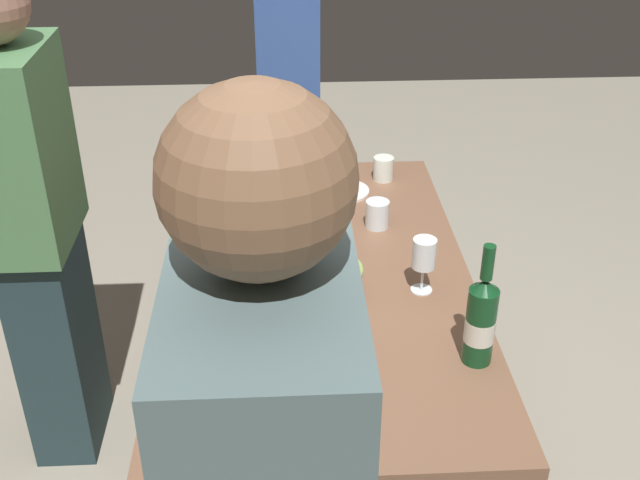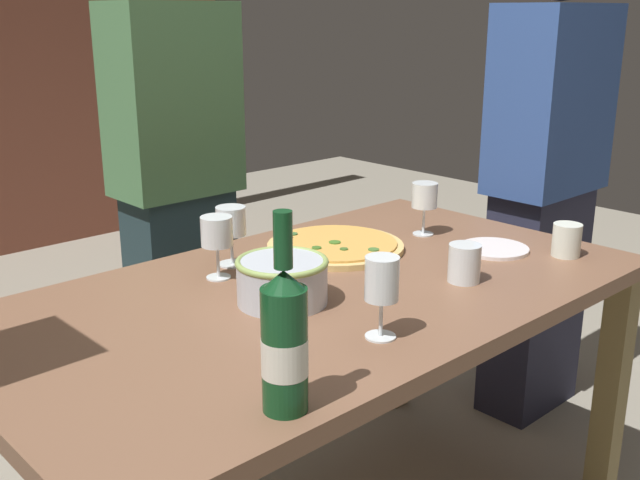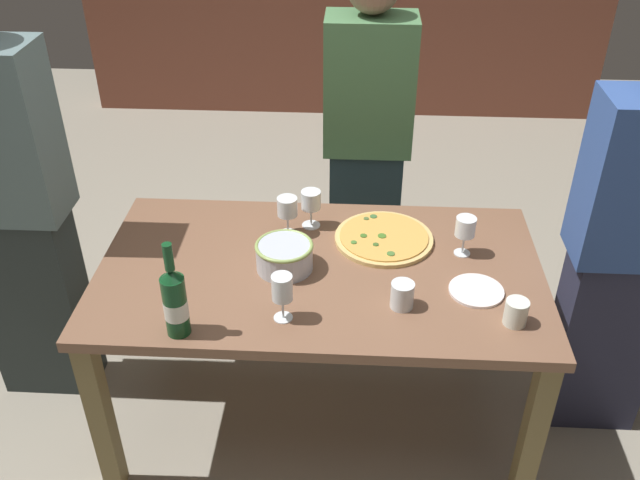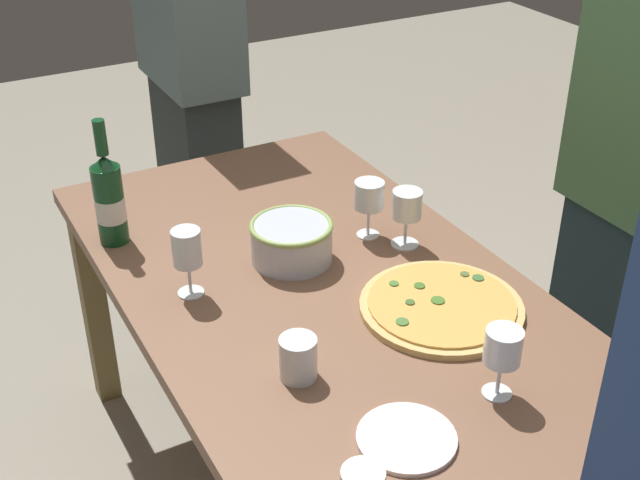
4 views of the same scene
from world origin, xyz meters
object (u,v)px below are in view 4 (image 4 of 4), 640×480
at_px(pizza, 441,306).
at_px(wine_glass_far_right, 369,198).
at_px(wine_glass_near_pizza, 407,206).
at_px(cup_ceramic, 298,358).
at_px(wine_glass_by_bottle, 187,250).
at_px(person_host, 192,74).
at_px(wine_glass_far_left, 503,348).
at_px(dining_table, 320,314).
at_px(person_guest_left, 640,201).
at_px(serving_bowl, 291,240).
at_px(wine_bottle, 109,198).
at_px(side_plate, 407,438).

relative_size(pizza, wine_glass_far_right, 2.40).
bearing_deg(wine_glass_near_pizza, cup_ceramic, -55.22).
bearing_deg(wine_glass_near_pizza, wine_glass_by_bottle, -95.36).
height_order(wine_glass_by_bottle, person_host, person_host).
distance_m(wine_glass_far_left, wine_glass_far_right, 0.67).
height_order(wine_glass_by_bottle, wine_glass_far_left, wine_glass_by_bottle).
bearing_deg(wine_glass_by_bottle, cup_ceramic, 12.27).
xyz_separation_m(dining_table, cup_ceramic, (0.28, -0.20, 0.14)).
bearing_deg(person_guest_left, wine_glass_near_pizza, -9.29).
bearing_deg(serving_bowl, wine_glass_far_right, 92.61).
bearing_deg(dining_table, person_host, 173.43).
height_order(dining_table, wine_glass_far_right, wine_glass_far_right).
distance_m(wine_bottle, wine_glass_by_bottle, 0.33).
relative_size(pizza, wine_glass_near_pizza, 2.44).
relative_size(pizza, serving_bowl, 1.80).
xyz_separation_m(wine_glass_near_pizza, wine_glass_far_right, (-0.09, -0.06, 0.00)).
bearing_deg(person_host, wine_glass_far_right, 11.12).
bearing_deg(dining_table, side_plate, -11.78).
distance_m(wine_bottle, side_plate, 1.01).
distance_m(side_plate, person_guest_left, 1.06).
height_order(wine_bottle, wine_glass_by_bottle, wine_bottle).
distance_m(pizza, wine_bottle, 0.87).
bearing_deg(wine_glass_near_pizza, pizza, -17.41).
height_order(wine_glass_far_left, cup_ceramic, wine_glass_far_left).
xyz_separation_m(dining_table, wine_glass_far_right, (-0.14, 0.22, 0.20)).
relative_size(person_host, person_guest_left, 1.07).
xyz_separation_m(serving_bowl, side_plate, (0.67, -0.10, -0.05)).
distance_m(wine_bottle, wine_glass_far_right, 0.66).
bearing_deg(wine_glass_far_right, wine_glass_by_bottle, -86.31).
relative_size(wine_glass_near_pizza, side_plate, 0.81).
bearing_deg(side_plate, wine_glass_far_right, 154.04).
bearing_deg(serving_bowl, wine_glass_by_bottle, -85.41).
xyz_separation_m(wine_bottle, wine_glass_by_bottle, (0.32, 0.09, -0.00)).
xyz_separation_m(cup_ceramic, person_guest_left, (-0.12, 1.07, 0.03)).
xyz_separation_m(serving_bowl, wine_glass_near_pizza, (0.08, 0.29, 0.06)).
bearing_deg(wine_glass_near_pizza, wine_glass_far_left, -15.68).
xyz_separation_m(side_plate, person_host, (-1.72, 0.25, 0.13)).
relative_size(side_plate, person_host, 0.11).
xyz_separation_m(wine_glass_far_right, side_plate, (0.68, -0.33, -0.11)).
distance_m(wine_glass_near_pizza, wine_glass_by_bottle, 0.57).
height_order(wine_glass_near_pizza, side_plate, wine_glass_near_pizza).
xyz_separation_m(wine_glass_near_pizza, wine_glass_by_bottle, (-0.05, -0.57, 0.01)).
distance_m(cup_ceramic, person_host, 1.50).
xyz_separation_m(serving_bowl, wine_glass_far_left, (0.65, 0.13, 0.06)).
bearing_deg(person_host, wine_glass_far_left, 5.93).
height_order(wine_glass_far_left, side_plate, wine_glass_far_left).
bearing_deg(wine_glass_far_left, wine_glass_near_pizza, 164.32).
relative_size(dining_table, wine_glass_far_right, 10.27).
xyz_separation_m(wine_glass_by_bottle, cup_ceramic, (0.39, 0.08, -0.07)).
relative_size(wine_glass_by_bottle, side_plate, 0.90).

